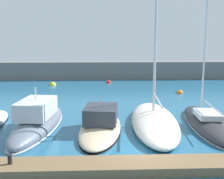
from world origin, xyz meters
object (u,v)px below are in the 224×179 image
motorboat_sand_third (101,125)px  mooring_buoy_yellow (53,85)px  mooring_buoy_orange (180,93)px  dock_bollard (10,159)px  sailboat_ivory_fourth (154,119)px  sailboat_charcoal_fifth (206,121)px  motorboat_slate_second (38,122)px  mooring_buoy_red (109,83)px

motorboat_sand_third → mooring_buoy_yellow: bearing=24.7°
mooring_buoy_orange → dock_bollard: size_ratio=1.72×
motorboat_sand_third → sailboat_ivory_fourth: 3.81m
sailboat_ivory_fourth → sailboat_charcoal_fifth: size_ratio=1.22×
motorboat_slate_second → mooring_buoy_orange: 17.59m
motorboat_sand_third → sailboat_ivory_fourth: sailboat_ivory_fourth is taller
motorboat_sand_third → mooring_buoy_yellow: size_ratio=9.27×
sailboat_ivory_fourth → sailboat_charcoal_fifth: sailboat_ivory_fourth is taller
motorboat_slate_second → mooring_buoy_yellow: bearing=13.1°
sailboat_charcoal_fifth → mooring_buoy_red: size_ratio=25.00×
motorboat_slate_second → motorboat_sand_third: bearing=-90.9°
sailboat_ivory_fourth → mooring_buoy_red: 19.45m
dock_bollard → mooring_buoy_red: bearing=78.6°
motorboat_sand_third → mooring_buoy_orange: (8.71, 12.52, -0.40)m
mooring_buoy_yellow → mooring_buoy_red: size_ratio=1.21×
sailboat_charcoal_fifth → mooring_buoy_red: sailboat_charcoal_fifth is taller
mooring_buoy_red → motorboat_sand_third: bearing=-93.1°
sailboat_charcoal_fifth → mooring_buoy_orange: sailboat_charcoal_fifth is taller
mooring_buoy_orange → dock_bollard: 22.33m
mooring_buoy_red → mooring_buoy_orange: bearing=-45.2°
motorboat_slate_second → dock_bollard: bearing=-172.5°
motorboat_slate_second → mooring_buoy_red: size_ratio=12.67×
motorboat_sand_third → mooring_buoy_red: 20.21m
sailboat_ivory_fourth → mooring_buoy_red: (-2.59, 19.27, -0.47)m
mooring_buoy_orange → motorboat_sand_third: bearing=-124.8°
mooring_buoy_yellow → mooring_buoy_orange: size_ratio=1.15×
motorboat_sand_third → sailboat_charcoal_fifth: bearing=-77.6°
mooring_buoy_orange → sailboat_ivory_fourth: bearing=-113.4°
sailboat_ivory_fourth → mooring_buoy_orange: sailboat_ivory_fourth is taller
sailboat_ivory_fourth → mooring_buoy_orange: (5.02, 11.61, -0.47)m
motorboat_slate_second → mooring_buoy_yellow: (-1.96, 17.93, -0.51)m
mooring_buoy_orange → mooring_buoy_red: bearing=134.8°
sailboat_ivory_fourth → mooring_buoy_orange: size_ratio=29.03×
mooring_buoy_red → mooring_buoy_yellow: bearing=-167.0°
motorboat_sand_third → mooring_buoy_orange: size_ratio=10.62×
motorboat_sand_third → mooring_buoy_red: (1.10, 20.17, -0.40)m
mooring_buoy_red → mooring_buoy_orange: 10.79m
mooring_buoy_red → dock_bollard: size_ratio=1.63×
motorboat_slate_second → sailboat_ivory_fourth: size_ratio=0.41×
sailboat_charcoal_fifth → mooring_buoy_yellow: bearing=41.5°
sailboat_charcoal_fifth → sailboat_ivory_fourth: bearing=92.3°
motorboat_sand_third → sailboat_charcoal_fifth: 7.33m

